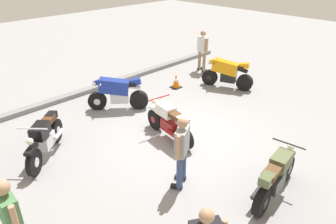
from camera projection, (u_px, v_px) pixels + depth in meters
The scene contains 11 objects.
ground_plane at pixel (182, 137), 8.85m from camera, with size 40.00×40.00×0.00m, color gray.
curb_edge at pixel (91, 89), 11.71m from camera, with size 14.00×0.30×0.15m, color gray.
motorcycle_black_cruiser at pixel (45, 138), 7.81m from camera, with size 1.61×1.51×1.09m.
motorcycle_orange_sportbike at pixel (227, 73), 11.81m from camera, with size 0.95×1.89×1.14m.
motorcycle_cream_vintage at pixel (169, 123), 8.58m from camera, with size 0.76×1.95×1.07m.
motorcycle_blue_sportbike at pixel (117, 92), 10.17m from camera, with size 1.58×1.44×1.14m.
motorcycle_olive_vintage at pixel (276, 177), 6.51m from camera, with size 1.96×0.70×1.07m.
person_in_green_shirt at pixel (12, 220), 4.78m from camera, with size 0.32×0.67×1.76m.
person_in_gray_shirt at pixel (182, 148), 6.63m from camera, with size 0.61×0.48×1.67m.
person_in_white_shirt at pixel (202, 48), 13.29m from camera, with size 0.42×0.67×1.75m.
traffic_cone at pixel (176, 81), 11.94m from camera, with size 0.36×0.36×0.53m.
Camera 1 is at (-5.63, -5.07, 4.64)m, focal length 33.74 mm.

